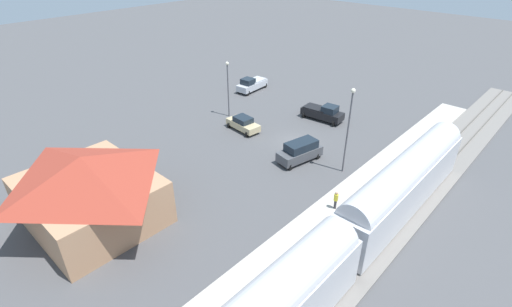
% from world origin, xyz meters
% --- Properties ---
extents(ground_plane, '(200.00, 200.00, 0.00)m').
position_xyz_m(ground_plane, '(0.00, 0.00, 0.00)').
color(ground_plane, '#4C4C4F').
extents(railway_track, '(4.80, 70.00, 0.30)m').
position_xyz_m(railway_track, '(-14.00, 0.00, 0.09)').
color(railway_track, slate).
rests_on(railway_track, ground).
extents(platform, '(3.20, 46.00, 0.30)m').
position_xyz_m(platform, '(-10.00, 0.00, 0.15)').
color(platform, '#B7B2A8').
rests_on(platform, ground).
extents(station_building, '(11.18, 9.72, 6.07)m').
position_xyz_m(station_building, '(4.00, 22.00, 3.15)').
color(station_building, tan).
rests_on(station_building, ground).
extents(pedestrian_on_platform, '(0.36, 0.36, 1.71)m').
position_xyz_m(pedestrian_on_platform, '(-10.08, 7.55, 1.28)').
color(pedestrian_on_platform, '#333338').
rests_on(pedestrian_on_platform, platform).
extents(pickup_black, '(5.56, 2.87, 2.14)m').
position_xyz_m(pickup_black, '(1.25, -7.47, 1.03)').
color(pickup_black, black).
rests_on(pickup_black, ground).
extents(pickup_silver, '(2.39, 5.54, 2.14)m').
position_xyz_m(pickup_silver, '(15.34, -9.06, 1.03)').
color(pickup_silver, silver).
rests_on(pickup_silver, ground).
extents(suv_charcoal, '(2.92, 5.20, 2.22)m').
position_xyz_m(suv_charcoal, '(-2.75, 2.78, 1.15)').
color(suv_charcoal, '#47494F').
rests_on(suv_charcoal, ground).
extents(sedan_tan, '(4.66, 2.61, 1.74)m').
position_xyz_m(sedan_tan, '(6.71, 1.64, 0.88)').
color(sedan_tan, '#C6B284').
rests_on(sedan_tan, ground).
extents(light_pole_near_platform, '(0.44, 0.44, 8.80)m').
position_xyz_m(light_pole_near_platform, '(-7.20, 1.52, 5.44)').
color(light_pole_near_platform, '#515156').
rests_on(light_pole_near_platform, ground).
extents(light_pole_lot_center, '(0.44, 0.44, 7.28)m').
position_xyz_m(light_pole_lot_center, '(11.02, -0.09, 4.62)').
color(light_pole_lot_center, '#515156').
rests_on(light_pole_lot_center, ground).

